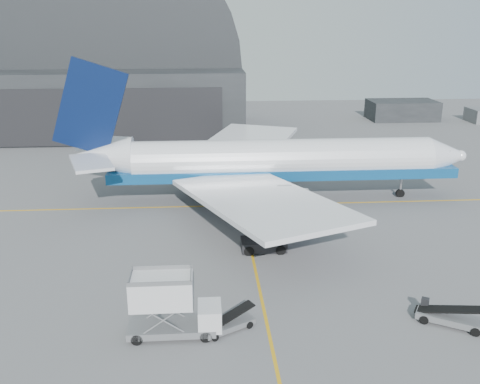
{
  "coord_description": "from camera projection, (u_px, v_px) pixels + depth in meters",
  "views": [
    {
      "loc": [
        -4.24,
        -38.52,
        21.0
      ],
      "look_at": [
        -0.77,
        11.35,
        4.5
      ],
      "focal_mm": 40.0,
      "sensor_mm": 36.0,
      "label": 1
    }
  ],
  "objects": [
    {
      "name": "ground",
      "position": [
        259.0,
        288.0,
        43.35
      ],
      "size": [
        200.0,
        200.0,
        0.0
      ],
      "primitive_type": "plane",
      "color": "#565659",
      "rests_on": "ground"
    },
    {
      "name": "pushback_tug",
      "position": [
        265.0,
        243.0,
        50.19
      ],
      "size": [
        4.24,
        2.51,
        1.95
      ],
      "rotation": [
        0.0,
        0.0,
        0.01
      ],
      "color": "black",
      "rests_on": "ground"
    },
    {
      "name": "distant_bldg_a",
      "position": [
        401.0,
        119.0,
        114.06
      ],
      "size": [
        14.0,
        8.0,
        4.0
      ],
      "primitive_type": "cube",
      "color": "black",
      "rests_on": "ground"
    },
    {
      "name": "traffic_cone",
      "position": [
        190.0,
        286.0,
        43.15
      ],
      "size": [
        0.36,
        0.36,
        0.52
      ],
      "color": "#E14607",
      "rests_on": "ground"
    },
    {
      "name": "hangar",
      "position": [
        108.0,
        80.0,
        100.43
      ],
      "size": [
        50.0,
        28.3,
        28.0
      ],
      "color": "black",
      "rests_on": "ground"
    },
    {
      "name": "belt_loader_a",
      "position": [
        227.0,
        324.0,
        37.37
      ],
      "size": [
        4.04,
        3.06,
        1.58
      ],
      "rotation": [
        0.0,
        0.0,
        0.51
      ],
      "color": "slate",
      "rests_on": "ground"
    },
    {
      "name": "taxi_lines",
      "position": [
        247.0,
        229.0,
        55.35
      ],
      "size": [
        80.0,
        42.12,
        0.02
      ],
      "color": "gold",
      "rests_on": "ground"
    },
    {
      "name": "airliner",
      "position": [
        266.0,
        162.0,
        62.67
      ],
      "size": [
        48.42,
        46.95,
        16.99
      ],
      "color": "white",
      "rests_on": "ground"
    },
    {
      "name": "belt_loader_b",
      "position": [
        450.0,
        317.0,
        38.08
      ],
      "size": [
        4.84,
        3.78,
        1.9
      ],
      "rotation": [
        0.0,
        0.0,
        -0.54
      ],
      "color": "slate",
      "rests_on": "ground"
    },
    {
      "name": "catering_truck",
      "position": [
        170.0,
        306.0,
        36.35
      ],
      "size": [
        6.42,
        2.52,
        4.41
      ],
      "rotation": [
        0.0,
        0.0,
        0.0
      ],
      "color": "slate",
      "rests_on": "ground"
    }
  ]
}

